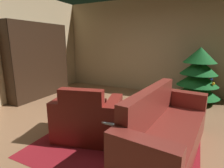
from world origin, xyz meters
TOP-DOWN VIEW (x-y plane):
  - ground_plane at (0.00, 0.00)m, footprint 7.61×7.61m
  - wall_back at (0.00, 2.84)m, footprint 6.46×0.06m
  - area_rug at (0.01, -0.24)m, footprint 2.33×2.26m
  - bookshelf_unit at (-2.94, 1.06)m, footprint 0.38×1.87m
  - armchair_red at (-0.48, -0.45)m, footprint 1.14×0.94m
  - couch_red at (0.70, -0.32)m, footprint 0.95×2.10m
  - coffee_table at (0.02, -0.33)m, footprint 0.74×0.74m
  - book_stack_on_table at (-0.02, -0.35)m, footprint 0.22×0.17m
  - bottle_on_table at (-0.15, -0.45)m, footprint 0.08×0.08m
  - decorated_tree at (1.04, 2.22)m, footprint 1.09×1.09m

SIDE VIEW (x-z plane):
  - ground_plane at x=0.00m, z-range 0.00..0.00m
  - area_rug at x=0.01m, z-range 0.00..0.01m
  - couch_red at x=0.70m, z-range -0.14..0.75m
  - armchair_red at x=-0.48m, z-range -0.13..0.75m
  - coffee_table at x=0.02m, z-range 0.19..0.64m
  - book_stack_on_table at x=-0.02m, z-range 0.46..0.61m
  - bottle_on_table at x=-0.15m, z-range 0.43..0.68m
  - decorated_tree at x=1.04m, z-range 0.00..1.40m
  - bookshelf_unit at x=-2.94m, z-range -0.05..1.96m
  - wall_back at x=0.00m, z-range 0.00..2.78m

